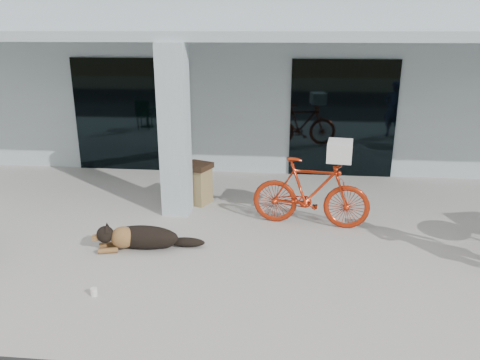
# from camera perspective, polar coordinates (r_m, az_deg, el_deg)

# --- Properties ---
(ground) EXTENTS (80.00, 80.00, 0.00)m
(ground) POSITION_cam_1_polar(r_m,az_deg,el_deg) (6.78, 0.65, -11.52)
(ground) COLOR #A7A59E
(ground) RESTS_ON ground
(building) EXTENTS (22.00, 7.00, 4.50)m
(building) POSITION_cam_1_polar(r_m,az_deg,el_deg) (14.43, 3.79, 13.61)
(building) COLOR #B0C2C8
(building) RESTS_ON ground
(storefront_glass_left) EXTENTS (2.80, 0.06, 2.70)m
(storefront_glass_left) POSITION_cam_1_polar(r_m,az_deg,el_deg) (11.65, -13.06, 7.68)
(storefront_glass_left) COLOR black
(storefront_glass_left) RESTS_ON ground
(storefront_glass_right) EXTENTS (2.40, 0.06, 2.70)m
(storefront_glass_right) POSITION_cam_1_polar(r_m,az_deg,el_deg) (11.12, 12.39, 7.25)
(storefront_glass_right) COLOR black
(storefront_glass_right) RESTS_ON ground
(column) EXTENTS (0.50, 0.50, 3.12)m
(column) POSITION_cam_1_polar(r_m,az_deg,el_deg) (8.61, -7.96, 5.88)
(column) COLOR #B0C2C8
(column) RESTS_ON ground
(overhang) EXTENTS (22.00, 2.80, 0.18)m
(overhang) POSITION_cam_1_polar(r_m,az_deg,el_deg) (9.50, 2.76, 17.17)
(overhang) COLOR #B0C2C8
(overhang) RESTS_ON column
(bicycle) EXTENTS (2.11, 0.86, 1.23)m
(bicycle) POSITION_cam_1_polar(r_m,az_deg,el_deg) (8.26, 8.61, -1.50)
(bicycle) COLOR #AF290E
(bicycle) RESTS_ON ground
(laundry_basket) EXTENTS (0.48, 0.60, 0.32)m
(laundry_basket) POSITION_cam_1_polar(r_m,az_deg,el_deg) (8.01, 12.07, 3.50)
(laundry_basket) COLOR white
(laundry_basket) RESTS_ON bicycle
(dog) EXTENTS (1.35, 0.77, 0.43)m
(dog) POSITION_cam_1_polar(r_m,az_deg,el_deg) (7.61, -11.64, -6.67)
(dog) COLOR black
(dog) RESTS_ON ground
(cup_near_dog) EXTENTS (0.09, 0.09, 0.11)m
(cup_near_dog) POSITION_cam_1_polar(r_m,az_deg,el_deg) (6.58, -17.39, -12.90)
(cup_near_dog) COLOR white
(cup_near_dog) RESTS_ON ground
(trash_receptacle) EXTENTS (0.63, 0.63, 0.82)m
(trash_receptacle) POSITION_cam_1_polar(r_m,az_deg,el_deg) (9.32, -5.16, -0.41)
(trash_receptacle) COLOR olive
(trash_receptacle) RESTS_ON ground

